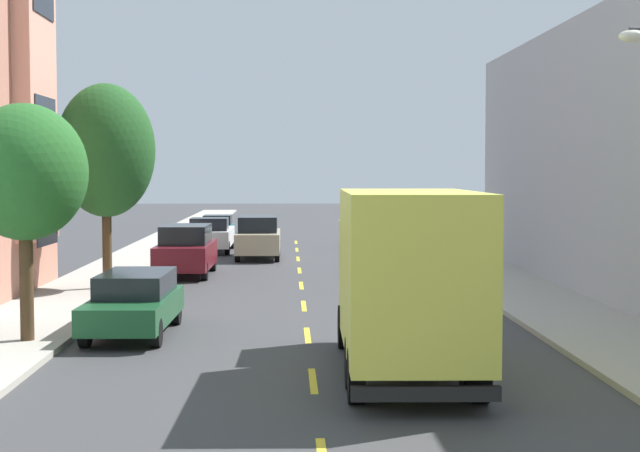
# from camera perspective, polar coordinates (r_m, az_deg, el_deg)

# --- Properties ---
(ground_plane) EXTENTS (160.00, 160.00, 0.00)m
(ground_plane) POSITION_cam_1_polar(r_m,az_deg,el_deg) (36.05, -1.20, -3.02)
(ground_plane) COLOR #38383A
(sidewalk_left) EXTENTS (3.20, 120.00, 0.14)m
(sidewalk_left) POSITION_cam_1_polar(r_m,az_deg,el_deg) (34.69, -12.98, -3.24)
(sidewalk_left) COLOR #A39E93
(sidewalk_left) RESTS_ON ground_plane
(sidewalk_right) EXTENTS (3.20, 120.00, 0.14)m
(sidewalk_right) POSITION_cam_1_polar(r_m,az_deg,el_deg) (34.89, 10.60, -3.17)
(sidewalk_right) COLOR #A39E93
(sidewalk_right) RESTS_ON ground_plane
(lane_centerline_dashes) EXTENTS (0.14, 47.20, 0.01)m
(lane_centerline_dashes) POSITION_cam_1_polar(r_m,az_deg,el_deg) (30.59, -1.06, -4.15)
(lane_centerline_dashes) COLOR yellow
(lane_centerline_dashes) RESTS_ON ground_plane
(street_tree_second) EXTENTS (2.83, 2.83, 5.37)m
(street_tree_second) POSITION_cam_1_polar(r_m,az_deg,el_deg) (22.42, -17.31, 3.05)
(street_tree_second) COLOR #47331E
(street_tree_second) RESTS_ON sidewalk_left
(street_tree_third) EXTENTS (3.20, 3.20, 6.69)m
(street_tree_third) POSITION_cam_1_polar(r_m,az_deg,el_deg) (31.84, -12.73, 4.42)
(street_tree_third) COLOR #47331E
(street_tree_third) RESTS_ON sidewalk_left
(delivery_box_truck) EXTENTS (2.55, 7.29, 3.61)m
(delivery_box_truck) POSITION_cam_1_polar(r_m,az_deg,el_deg) (18.42, 5.14, -2.86)
(delivery_box_truck) COLOR #D8D84C
(delivery_box_truck) RESTS_ON ground_plane
(parked_sedan_silver) EXTENTS (1.92, 4.55, 1.43)m
(parked_sedan_silver) POSITION_cam_1_polar(r_m,az_deg,el_deg) (37.03, 5.70, -1.70)
(parked_sedan_silver) COLOR #B2B5BA
(parked_sedan_silver) RESTS_ON ground_plane
(parked_wagon_forest) EXTENTS (1.93, 4.74, 1.50)m
(parked_wagon_forest) POSITION_cam_1_polar(r_m,az_deg,el_deg) (23.61, -11.08, -4.48)
(parked_wagon_forest) COLOR #194C28
(parked_wagon_forest) RESTS_ON ground_plane
(parked_suv_burgundy) EXTENTS (2.03, 4.83, 1.93)m
(parked_suv_burgundy) POSITION_cam_1_polar(r_m,az_deg,el_deg) (36.42, -8.05, -1.43)
(parked_suv_burgundy) COLOR maroon
(parked_suv_burgundy) RESTS_ON ground_plane
(parked_hatchback_teal) EXTENTS (1.75, 4.01, 1.50)m
(parked_hatchback_teal) POSITION_cam_1_polar(r_m,az_deg,el_deg) (53.33, -6.19, -0.16)
(parked_hatchback_teal) COLOR #195B60
(parked_hatchback_teal) RESTS_ON ground_plane
(parked_sedan_black) EXTENTS (1.85, 4.52, 1.43)m
(parked_sedan_black) POSITION_cam_1_polar(r_m,az_deg,el_deg) (49.61, 3.53, -0.42)
(parked_sedan_black) COLOR black
(parked_sedan_black) RESTS_ON ground_plane
(parked_pickup_white) EXTENTS (2.01, 5.30, 1.73)m
(parked_pickup_white) POSITION_cam_1_polar(r_m,az_deg,el_deg) (46.89, -6.55, -0.55)
(parked_pickup_white) COLOR silver
(parked_pickup_white) RESTS_ON ground_plane
(moving_champagne_sedan) EXTENTS (1.95, 4.80, 1.93)m
(moving_champagne_sedan) POSITION_cam_1_polar(r_m,az_deg,el_deg) (43.20, -3.72, -0.66)
(moving_champagne_sedan) COLOR tan
(moving_champagne_sedan) RESTS_ON ground_plane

